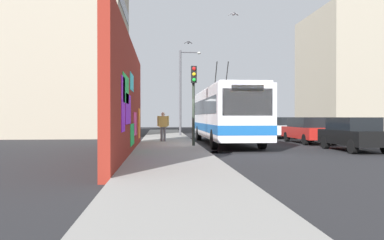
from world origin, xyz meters
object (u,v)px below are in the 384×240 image
object	(u,v)px
parked_car_red	(309,129)
parked_car_white	(279,127)
traffic_light	(194,92)
parked_car_black	(353,133)
city_bus	(226,113)
pedestrian_midblock	(163,124)
street_lamp	(183,87)

from	to	relation	value
parked_car_red	parked_car_white	distance (m)	5.87
traffic_light	parked_car_black	bearing A→B (deg)	-104.70
city_bus	parked_car_red	size ratio (longest dim) A/B	2.37
parked_car_red	city_bus	bearing A→B (deg)	94.41
parked_car_red	pedestrian_midblock	xyz separation A→B (m)	(0.13, 8.86, 0.34)
parked_car_red	street_lamp	distance (m)	10.92
pedestrian_midblock	city_bus	bearing A→B (deg)	-98.20
city_bus	parked_car_red	world-z (taller)	city_bus
parked_car_red	pedestrian_midblock	size ratio (longest dim) A/B	2.77
parked_car_red	traffic_light	distance (m)	8.37
parked_car_black	city_bus	bearing A→B (deg)	46.20
parked_car_black	pedestrian_midblock	distance (m)	10.44
pedestrian_midblock	street_lamp	world-z (taller)	street_lamp
city_bus	parked_car_black	xyz separation A→B (m)	(-4.99, -5.20, -0.97)
parked_car_black	traffic_light	distance (m)	7.87
traffic_light	parked_car_red	bearing A→B (deg)	-64.79
pedestrian_midblock	traffic_light	world-z (taller)	traffic_light
parked_car_red	traffic_light	world-z (taller)	traffic_light
traffic_light	street_lamp	world-z (taller)	street_lamp
parked_car_red	parked_car_white	xyz separation A→B (m)	(5.87, 0.00, -0.00)
parked_car_black	parked_car_red	size ratio (longest dim) A/B	0.86
parked_car_red	pedestrian_midblock	distance (m)	8.87
pedestrian_midblock	traffic_light	xyz separation A→B (m)	(-3.59, -1.51, 1.69)
pedestrian_midblock	street_lamp	bearing A→B (deg)	-12.17
parked_car_red	pedestrian_midblock	bearing A→B (deg)	89.18
parked_car_white	traffic_light	size ratio (longest dim) A/B	1.04
city_bus	parked_car_white	bearing A→B (deg)	-39.64
parked_car_red	parked_car_white	size ratio (longest dim) A/B	1.14
city_bus	traffic_light	world-z (taller)	city_bus
street_lamp	parked_car_red	bearing A→B (deg)	-135.99
street_lamp	traffic_light	bearing A→B (deg)	179.55
city_bus	pedestrian_midblock	distance (m)	3.75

